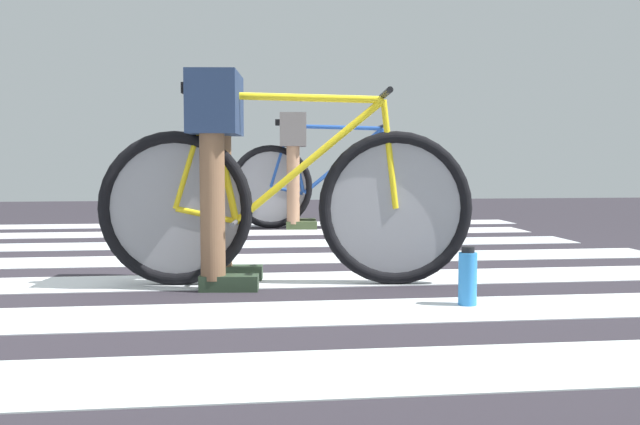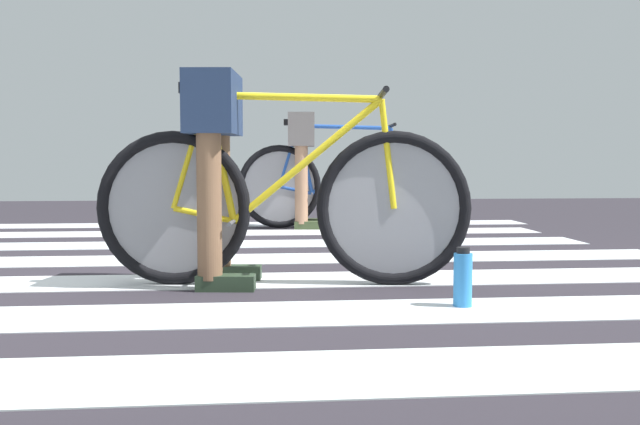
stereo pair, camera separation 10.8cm
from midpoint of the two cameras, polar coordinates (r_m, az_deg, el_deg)
name	(u,v)px [view 2 (the right image)]	position (r m, az deg, el deg)	size (l,w,h in m)	color
ground	(208,279)	(3.55, -8.16, -5.37)	(18.00, 14.00, 0.02)	#2A262D
crosswalk_markings	(208,281)	(3.42, -8.13, -5.52)	(5.44, 6.53, 0.00)	silver
bicycle_1_of_2	(283,203)	(3.25, -2.10, 0.82)	(1.73, 0.52, 0.93)	black
cyclist_1_of_2	(215,149)	(3.28, -7.57, 5.14)	(0.35, 0.43, 0.98)	brown
bicycle_2_of_2	(338,183)	(6.06, 1.99, 2.38)	(1.74, 0.52, 0.93)	black
cyclist_2_of_2	(302,154)	(6.05, -0.95, 4.75)	(0.34, 0.43, 0.98)	#A87A5B
water_bottle	(463,279)	(2.86, 12.54, -5.25)	(0.07, 0.07, 0.24)	#2F85D8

